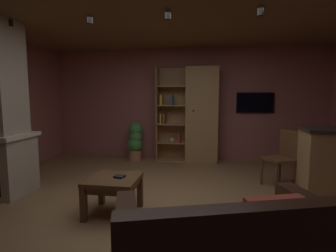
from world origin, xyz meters
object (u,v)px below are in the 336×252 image
table_book_0 (120,177)px  coffee_table (113,185)px  wall_mounted_tv (255,103)px  potted_floor_plant (135,140)px  dining_chair (283,154)px  bookshelf_cabinet (198,115)px

table_book_0 → coffee_table: bearing=-170.6°
coffee_table → wall_mounted_tv: (2.15, 3.05, 0.94)m
potted_floor_plant → wall_mounted_tv: (2.63, 0.35, 0.86)m
table_book_0 → wall_mounted_tv: 3.77m
dining_chair → potted_floor_plant: (-2.83, 1.33, -0.07)m
table_book_0 → potted_floor_plant: size_ratio=0.14×
bookshelf_cabinet → wall_mounted_tv: size_ratio=2.62×
coffee_table → wall_mounted_tv: bearing=54.9°
coffee_table → potted_floor_plant: potted_floor_plant is taller
dining_chair → wall_mounted_tv: 1.86m
dining_chair → wall_mounted_tv: size_ratio=1.15×
wall_mounted_tv → bookshelf_cabinet: bearing=-170.4°
bookshelf_cabinet → potted_floor_plant: bearing=-174.4°
bookshelf_cabinet → coffee_table: size_ratio=3.36×
bookshelf_cabinet → wall_mounted_tv: 1.29m
wall_mounted_tv → dining_chair: bearing=-83.2°
dining_chair → wall_mounted_tv: (-0.20, 1.68, 0.78)m
dining_chair → table_book_0: bearing=-149.0°
coffee_table → dining_chair: 2.72m
potted_floor_plant → table_book_0: bearing=-78.1°
bookshelf_cabinet → table_book_0: size_ratio=17.24×
bookshelf_cabinet → coffee_table: bookshelf_cabinet is taller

